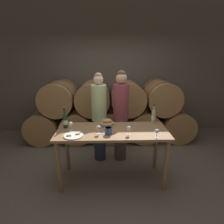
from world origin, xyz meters
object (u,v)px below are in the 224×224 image
(wine_bottle_red, at_px, (65,121))
(wine_glass_left, at_px, (98,128))
(bread_basket, at_px, (107,123))
(blue_crock, at_px, (108,130))
(person_left, at_px, (99,117))
(wine_glass_right, at_px, (157,132))
(wine_bottle_white, at_px, (153,116))
(cheese_plate, at_px, (74,135))
(person_right, at_px, (121,115))
(wine_glass_far_left, at_px, (71,124))
(tasting_table, at_px, (112,137))
(wine_glass_center, at_px, (129,128))

(wine_bottle_red, height_order, wine_glass_left, wine_bottle_red)
(bread_basket, xyz_separation_m, wine_glass_left, (-0.13, -0.30, 0.05))
(blue_crock, height_order, wine_glass_left, wine_glass_left)
(blue_crock, bearing_deg, person_left, 102.41)
(blue_crock, xyz_separation_m, wine_glass_right, (0.67, -0.15, 0.04))
(wine_bottle_white, relative_size, wine_glass_right, 2.40)
(blue_crock, distance_m, cheese_plate, 0.51)
(person_right, bearing_deg, wine_glass_left, -116.90)
(person_left, xyz_separation_m, cheese_plate, (-0.34, -0.81, 0.02))
(person_right, height_order, cheese_plate, person_right)
(person_left, bearing_deg, wine_glass_far_left, -123.88)
(wine_bottle_red, height_order, wine_bottle_white, wine_bottle_red)
(bread_basket, height_order, wine_glass_left, wine_glass_left)
(person_left, relative_size, wine_glass_far_left, 12.68)
(wine_glass_right, bearing_deg, blue_crock, 167.51)
(person_right, relative_size, blue_crock, 15.70)
(blue_crock, bearing_deg, tasting_table, 66.25)
(wine_glass_far_left, distance_m, wine_glass_left, 0.46)
(cheese_plate, bearing_deg, tasting_table, 18.10)
(tasting_table, xyz_separation_m, cheese_plate, (-0.56, -0.18, 0.13))
(person_left, distance_m, wine_glass_left, 0.77)
(wine_bottle_white, bearing_deg, wine_glass_right, -99.62)
(blue_crock, bearing_deg, wine_glass_right, -12.49)
(person_right, xyz_separation_m, wine_glass_center, (0.05, -0.79, 0.08))
(bread_basket, bearing_deg, person_left, 108.21)
(person_right, xyz_separation_m, wine_glass_left, (-0.38, -0.76, 0.08))
(wine_bottle_red, xyz_separation_m, blue_crock, (0.68, -0.25, -0.06))
(wine_glass_center, distance_m, wine_glass_right, 0.40)
(cheese_plate, bearing_deg, wine_bottle_red, 120.48)
(bread_basket, xyz_separation_m, wine_glass_right, (0.69, -0.46, 0.05))
(wine_bottle_red, relative_size, wine_bottle_white, 1.03)
(wine_glass_left, bearing_deg, wine_glass_far_left, 160.77)
(wine_bottle_white, distance_m, wine_glass_right, 0.58)
(wine_bottle_red, bearing_deg, wine_glass_far_left, -42.91)
(tasting_table, height_order, blue_crock, blue_crock)
(wine_glass_left, distance_m, wine_glass_center, 0.44)
(blue_crock, height_order, cheese_plate, blue_crock)
(bread_basket, xyz_separation_m, cheese_plate, (-0.49, -0.36, -0.04))
(wine_glass_far_left, bearing_deg, blue_crock, -14.95)
(person_right, distance_m, wine_glass_far_left, 1.02)
(wine_bottle_white, xyz_separation_m, wine_glass_far_left, (-1.34, -0.27, -0.02))
(tasting_table, height_order, wine_bottle_red, wine_bottle_red)
(cheese_plate, bearing_deg, bread_basket, 36.27)
(wine_bottle_red, height_order, wine_glass_right, wine_bottle_red)
(wine_bottle_white, relative_size, blue_crock, 2.90)
(blue_crock, height_order, wine_glass_center, wine_glass_center)
(person_left, bearing_deg, cheese_plate, -112.55)
(bread_basket, relative_size, wine_glass_center, 1.50)
(person_left, bearing_deg, wine_glass_right, -47.34)
(wine_bottle_red, bearing_deg, tasting_table, -8.91)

